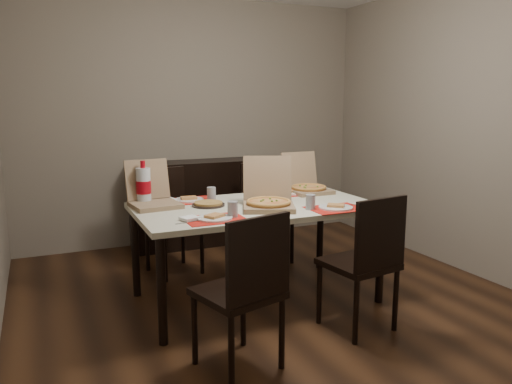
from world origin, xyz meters
TOP-DOWN VIEW (x-y plane):
  - ground at (0.00, 0.00)m, footprint 3.80×4.00m
  - room_walls at (0.00, 0.43)m, footprint 3.84×4.02m
  - sideboard at (0.00, 1.78)m, footprint 1.50×0.40m
  - dining_table at (-0.10, 0.14)m, footprint 1.80×1.00m
  - chair_near_left at (-0.59, -0.81)m, footprint 0.52×0.52m
  - chair_near_right at (0.34, -0.66)m, footprint 0.48×0.48m
  - chair_far_left at (-0.54, 1.07)m, footprint 0.50×0.50m
  - chair_far_right at (0.40, 1.06)m, footprint 0.45×0.45m
  - setting_near_left at (-0.53, -0.17)m, footprint 0.48×0.30m
  - setting_near_right at (0.33, -0.21)m, footprint 0.45×0.30m
  - setting_far_left at (-0.50, 0.48)m, footprint 0.49×0.30m
  - setting_far_right at (0.31, 0.44)m, footprint 0.48×0.30m
  - napkin_loose at (-0.13, 0.10)m, footprint 0.15×0.14m
  - pizza_box_center at (-0.06, -0.00)m, footprint 0.49×0.51m
  - pizza_box_right at (0.51, 0.45)m, footprint 0.34×0.38m
  - pizza_box_left at (-0.82, 0.41)m, footprint 0.37×0.41m
  - faina_plate at (-0.44, 0.25)m, footprint 0.25×0.25m
  - dip_bowl at (-0.02, 0.36)m, footprint 0.12×0.12m
  - soda_bottle at (-0.87, 0.49)m, footprint 0.11×0.11m

SIDE VIEW (x-z plane):
  - ground at x=0.00m, z-range -0.02..0.00m
  - sideboard at x=0.00m, z-range 0.00..0.90m
  - chair_near_left at x=-0.59m, z-range 0.05..0.98m
  - chair_near_right at x=0.34m, z-range 0.05..0.98m
  - chair_far_left at x=-0.54m, z-range 0.05..0.98m
  - chair_far_right at x=0.40m, z-range 0.05..0.98m
  - dining_table at x=-0.10m, z-range 0.31..1.06m
  - napkin_loose at x=-0.13m, z-range 0.75..0.77m
  - faina_plate at x=-0.44m, z-range 0.75..0.78m
  - dip_bowl at x=-0.02m, z-range 0.75..0.78m
  - setting_near_left at x=-0.53m, z-range 0.72..0.83m
  - setting_far_left at x=-0.50m, z-range 0.72..0.83m
  - setting_near_right at x=0.33m, z-range 0.72..0.83m
  - setting_far_right at x=0.31m, z-range 0.72..0.83m
  - pizza_box_right at x=0.51m, z-range 0.64..0.97m
  - pizza_box_center at x=-0.06m, z-range 0.62..0.99m
  - pizza_box_left at x=-0.82m, z-range 0.64..0.98m
  - soda_bottle at x=-0.87m, z-range 0.72..1.06m
  - room_walls at x=0.00m, z-range 0.42..3.04m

